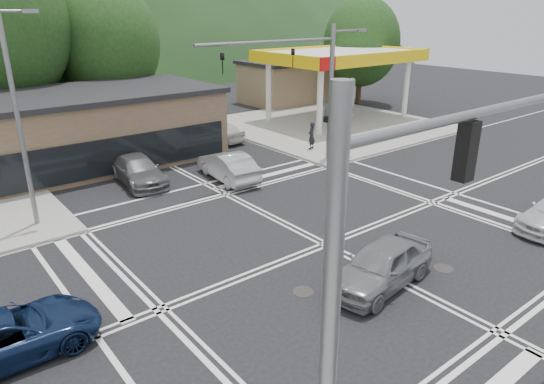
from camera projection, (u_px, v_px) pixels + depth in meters
ground at (326, 245)px, 19.25m from camera, size 120.00×120.00×0.00m
sidewalk_ne at (329, 125)px, 38.94m from camera, size 16.00×16.00×0.15m
gas_station_canopy at (340, 58)px, 39.07m from camera, size 12.32×8.34×5.75m
convenience_store at (294, 82)px, 48.53m from camera, size 10.00×6.00×3.80m
commercial_row at (2, 142)px, 26.34m from camera, size 24.00×8.00×4.00m
tree_n_c at (107, 43)px, 35.12m from camera, size 7.60×7.60×10.87m
tree_n_e at (46, 32)px, 36.07m from camera, size 8.40×8.40×11.98m
tree_ne at (362, 42)px, 45.80m from camera, size 7.20×7.20×9.99m
streetlight_nw at (18, 110)px, 19.15m from camera, size 2.50×0.25×9.00m
signal_mast_ne at (316, 79)px, 27.51m from camera, size 11.65×0.30×8.00m
signal_mast_sw at (412, 253)px, 7.72m from camera, size 9.14×0.28×8.00m
car_blue_west at (7, 336)px, 12.82m from camera, size 4.79×2.23×1.33m
car_grey_center at (381, 265)px, 16.17m from camera, size 4.70×2.38×1.54m
car_queue_a at (228, 166)px, 26.36m from camera, size 2.12×4.81×1.54m
car_queue_b at (220, 131)px, 34.10m from camera, size 1.98×4.26×1.41m
car_northbound at (138, 170)px, 25.82m from camera, size 2.46×5.11×1.44m
pedestrian at (311, 136)px, 31.64m from camera, size 0.76×0.65×1.77m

